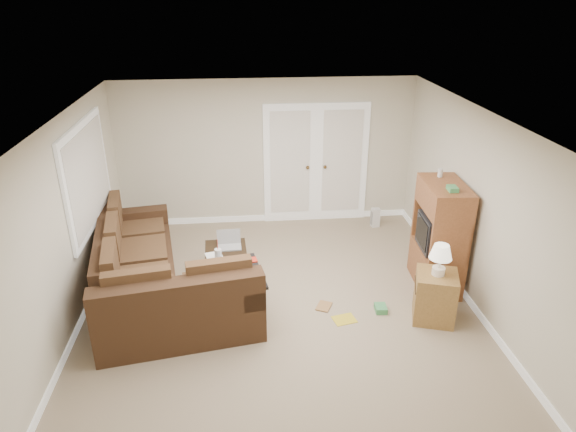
{
  "coord_description": "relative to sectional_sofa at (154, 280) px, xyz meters",
  "views": [
    {
      "loc": [
        -0.44,
        -5.62,
        3.85
      ],
      "look_at": [
        0.15,
        0.46,
        1.1
      ],
      "focal_mm": 32.0,
      "sensor_mm": 36.0,
      "label": 1
    }
  ],
  "objects": [
    {
      "name": "floor",
      "position": [
        1.62,
        -0.24,
        -0.36
      ],
      "size": [
        5.5,
        5.5,
        0.0
      ],
      "primitive_type": "plane",
      "color": "gray",
      "rests_on": "ground"
    },
    {
      "name": "ceiling",
      "position": [
        1.62,
        -0.24,
        2.14
      ],
      "size": [
        5.0,
        5.5,
        0.02
      ],
      "primitive_type": "cube",
      "color": "white",
      "rests_on": "wall_back"
    },
    {
      "name": "wall_left",
      "position": [
        -0.88,
        -0.24,
        0.89
      ],
      "size": [
        0.02,
        5.5,
        2.5
      ],
      "primitive_type": "cube",
      "color": "beige",
      "rests_on": "floor"
    },
    {
      "name": "wall_right",
      "position": [
        4.12,
        -0.24,
        0.89
      ],
      "size": [
        0.02,
        5.5,
        2.5
      ],
      "primitive_type": "cube",
      "color": "beige",
      "rests_on": "floor"
    },
    {
      "name": "wall_back",
      "position": [
        1.62,
        2.51,
        0.89
      ],
      "size": [
        5.0,
        0.02,
        2.5
      ],
      "primitive_type": "cube",
      "color": "beige",
      "rests_on": "floor"
    },
    {
      "name": "wall_front",
      "position": [
        1.62,
        -2.99,
        0.89
      ],
      "size": [
        5.0,
        0.02,
        2.5
      ],
      "primitive_type": "cube",
      "color": "beige",
      "rests_on": "floor"
    },
    {
      "name": "baseboards",
      "position": [
        1.62,
        -0.24,
        -0.31
      ],
      "size": [
        5.0,
        5.5,
        0.1
      ],
      "primitive_type": null,
      "color": "white",
      "rests_on": "floor"
    },
    {
      "name": "french_doors",
      "position": [
        2.47,
        2.47,
        0.68
      ],
      "size": [
        1.8,
        0.05,
        2.13
      ],
      "color": "white",
      "rests_on": "floor"
    },
    {
      "name": "window_left",
      "position": [
        -0.84,
        0.76,
        1.19
      ],
      "size": [
        0.05,
        1.92,
        1.42
      ],
      "color": "white",
      "rests_on": "wall_left"
    },
    {
      "name": "sectional_sofa",
      "position": [
        0.0,
        0.0,
        0.0
      ],
      "size": [
        2.41,
        3.05,
        0.91
      ],
      "rotation": [
        0.0,
        0.0,
        0.16
      ],
      "color": "#3C2617",
      "rests_on": "floor"
    },
    {
      "name": "coffee_table",
      "position": [
        0.94,
        0.32,
        -0.1
      ],
      "size": [
        0.62,
        1.17,
        0.78
      ],
      "rotation": [
        0.0,
        0.0,
        0.04
      ],
      "color": "black",
      "rests_on": "floor"
    },
    {
      "name": "tv_armoire",
      "position": [
        3.82,
        0.13,
        0.4
      ],
      "size": [
        0.58,
        0.97,
        1.61
      ],
      "rotation": [
        0.0,
        0.0,
        -0.06
      ],
      "color": "brown",
      "rests_on": "floor"
    },
    {
      "name": "side_cabinet",
      "position": [
        3.52,
        -0.67,
        0.02
      ],
      "size": [
        0.62,
        0.62,
        1.04
      ],
      "rotation": [
        0.0,
        0.0,
        -0.31
      ],
      "color": "olive",
      "rests_on": "floor"
    },
    {
      "name": "space_heater",
      "position": [
        3.48,
        2.06,
        -0.19
      ],
      "size": [
        0.14,
        0.12,
        0.34
      ],
      "primitive_type": "cube",
      "rotation": [
        0.0,
        0.0,
        0.09
      ],
      "color": "silver",
      "rests_on": "floor"
    },
    {
      "name": "floor_magazine",
      "position": [
        2.41,
        -0.6,
        -0.35
      ],
      "size": [
        0.32,
        0.28,
        0.01
      ],
      "primitive_type": "cube",
      "rotation": [
        0.0,
        0.0,
        0.23
      ],
      "color": "gold",
      "rests_on": "floor"
    },
    {
      "name": "floor_greenbox",
      "position": [
        2.91,
        -0.46,
        -0.32
      ],
      "size": [
        0.16,
        0.2,
        0.08
      ],
      "primitive_type": "cube",
      "rotation": [
        0.0,
        0.0,
        -0.06
      ],
      "color": "#408E50",
      "rests_on": "floor"
    },
    {
      "name": "floor_book",
      "position": [
        2.12,
        -0.26,
        -0.35
      ],
      "size": [
        0.26,
        0.29,
        0.02
      ],
      "primitive_type": "imported",
      "rotation": [
        0.0,
        0.0,
        -0.45
      ],
      "color": "olive",
      "rests_on": "floor"
    }
  ]
}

